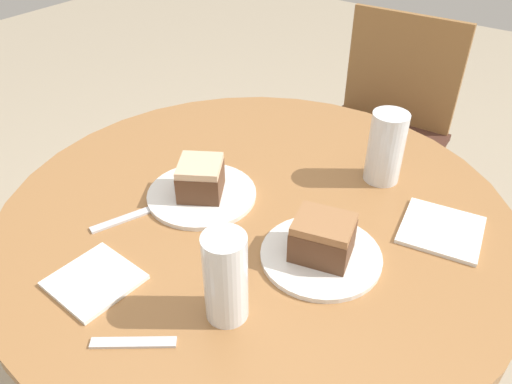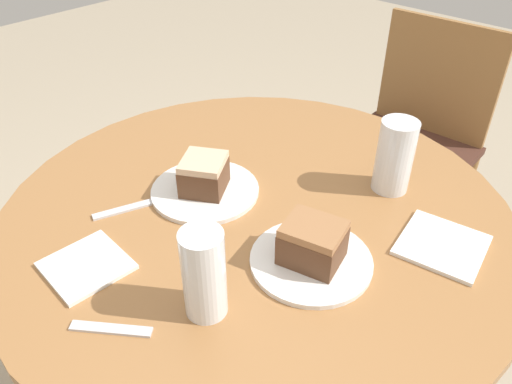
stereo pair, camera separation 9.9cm
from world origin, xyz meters
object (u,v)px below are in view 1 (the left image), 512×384
Objects in this scene: cake_slice_near at (201,178)px; glass_water at (385,151)px; plate_near at (202,194)px; glass_lemonade at (226,282)px; plate_far at (321,255)px; cake_slice_far at (323,238)px; chair at (379,135)px.

glass_water is at bearing 45.21° from cake_slice_near.
plate_near is 0.33m from glass_lemonade.
cake_slice_far is at bearing 153.43° from plate_far.
plate_far is 1.37× the size of glass_lemonade.
plate_far is (0.30, -0.02, 0.00)m from plate_near.
glass_lemonade is at bearing -106.50° from plate_far.
plate_near is 1.84× the size of cake_slice_near.
plate_near is 1.44× the size of glass_water.
cake_slice_near reaches higher than plate_near.
chair is at bearing 88.34° from plate_near.
glass_water reaches higher than chair.
chair is 0.97m from plate_near.
cake_slice_far is (-0.00, 0.00, 0.04)m from plate_far.
cake_slice_far is at bearing -86.68° from glass_water.
glass_lemonade is (-0.06, -0.20, 0.06)m from plate_far.
glass_water is (0.28, 0.28, 0.07)m from plate_near.
plate_far is at bearing -26.57° from cake_slice_far.
cake_slice_far is at bearing -3.29° from plate_near.
glass_lemonade is (0.21, -1.14, 0.35)m from chair.
chair reaches higher than plate_far.
plate_near is 0.30m from plate_far.
chair reaches higher than plate_near.
cake_slice_near is 1.03× the size of cake_slice_far.
glass_water reaches higher than plate_near.
cake_slice_near reaches higher than plate_far.
cake_slice_near is (0.00, 0.00, 0.04)m from plate_near.
plate_near is at bearing 176.71° from plate_far.
glass_water is (-0.02, 0.30, 0.02)m from cake_slice_far.
plate_far is 1.82× the size of cake_slice_far.
plate_near is 0.40m from glass_water.
cake_slice_far is at bearing 73.50° from glass_lemonade.
chair reaches higher than cake_slice_far.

